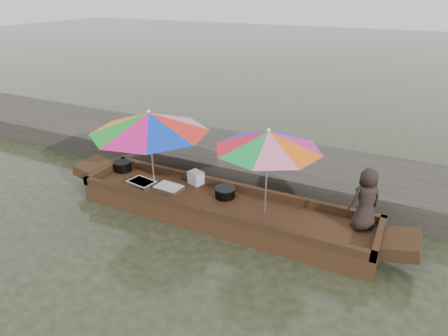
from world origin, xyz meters
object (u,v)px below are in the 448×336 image
at_px(tray_crayfish, 142,183).
at_px(umbrella_stern, 267,173).
at_px(charcoal_grill, 225,193).
at_px(vendor, 366,199).
at_px(cooking_pot, 123,166).
at_px(tray_scallop, 169,188).
at_px(supply_bag, 196,178).
at_px(boat_hull, 222,210).
at_px(umbrella_bow, 151,149).

height_order(tray_crayfish, umbrella_stern, umbrella_stern).
distance_m(charcoal_grill, vendor, 2.51).
relative_size(cooking_pot, tray_scallop, 0.71).
height_order(cooking_pot, charcoal_grill, cooking_pot).
height_order(tray_crayfish, vendor, vendor).
bearing_deg(supply_bag, boat_hull, -29.21).
height_order(tray_crayfish, charcoal_grill, charcoal_grill).
height_order(cooking_pot, vendor, vendor).
relative_size(supply_bag, umbrella_stern, 0.16).
xyz_separation_m(tray_crayfish, tray_scallop, (0.57, 0.11, -0.01)).
distance_m(supply_bag, umbrella_stern, 1.83).
bearing_deg(tray_crayfish, umbrella_bow, 25.03).
bearing_deg(supply_bag, charcoal_grill, -17.31).
distance_m(boat_hull, cooking_pot, 2.56).
height_order(cooking_pot, tray_scallop, cooking_pot).
relative_size(tray_crayfish, vendor, 0.49).
relative_size(boat_hull, tray_scallop, 10.57).
bearing_deg(umbrella_bow, supply_bag, 32.83).
relative_size(boat_hull, umbrella_bow, 2.48).
distance_m(tray_crayfish, charcoal_grill, 1.72).
xyz_separation_m(cooking_pot, tray_scallop, (1.38, -0.29, -0.07)).
distance_m(boat_hull, supply_bag, 0.97).
height_order(charcoal_grill, umbrella_stern, umbrella_stern).
xyz_separation_m(charcoal_grill, umbrella_stern, (0.88, -0.21, 0.69)).
distance_m(tray_crayfish, vendor, 4.21).
bearing_deg(charcoal_grill, tray_scallop, -169.37).
xyz_separation_m(supply_bag, vendor, (3.24, -0.18, 0.40)).
relative_size(supply_bag, vendor, 0.26).
xyz_separation_m(tray_scallop, supply_bag, (0.35, 0.45, 0.10)).
xyz_separation_m(cooking_pot, supply_bag, (1.73, 0.16, 0.03)).
relative_size(vendor, umbrella_bow, 0.48).
xyz_separation_m(tray_scallop, charcoal_grill, (1.12, 0.21, 0.06)).
height_order(charcoal_grill, supply_bag, supply_bag).
bearing_deg(tray_scallop, umbrella_bow, -179.98).
relative_size(charcoal_grill, vendor, 0.35).
bearing_deg(boat_hull, vendor, 6.25).
relative_size(tray_scallop, charcoal_grill, 1.41).
bearing_deg(umbrella_bow, cooking_pot, 164.22).
bearing_deg(tray_scallop, cooking_pot, 168.05).
relative_size(tray_scallop, supply_bag, 1.88).
xyz_separation_m(supply_bag, umbrella_bow, (-0.70, -0.45, 0.65)).
bearing_deg(vendor, umbrella_stern, -31.75).
distance_m(boat_hull, tray_scallop, 1.17).
xyz_separation_m(vendor, umbrella_stern, (-1.59, -0.27, 0.24)).
relative_size(tray_crayfish, umbrella_bow, 0.23).
xyz_separation_m(tray_crayfish, supply_bag, (0.93, 0.56, 0.09)).
relative_size(charcoal_grill, umbrella_stern, 0.21).
distance_m(charcoal_grill, umbrella_bow, 1.63).
height_order(tray_scallop, supply_bag, supply_bag).
height_order(tray_crayfish, umbrella_bow, umbrella_bow).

